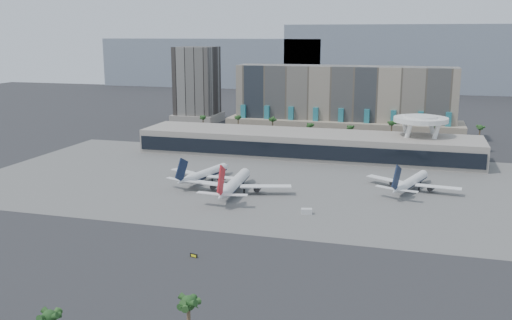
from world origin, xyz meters
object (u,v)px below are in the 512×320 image
(airliner_centre, at_px, (235,183))
(service_vehicle_b, at_px, (307,211))
(airliner_left, at_px, (205,174))
(service_vehicle_a, at_px, (200,178))
(airliner_right, at_px, (411,182))
(taxiway_sign, at_px, (194,256))

(airliner_centre, height_order, service_vehicle_b, airliner_centre)
(airliner_left, distance_m, service_vehicle_a, 4.16)
(service_vehicle_b, bearing_deg, airliner_right, 37.12)
(service_vehicle_b, distance_m, taxiway_sign, 52.23)
(airliner_right, height_order, service_vehicle_b, airliner_right)
(service_vehicle_a, xyz_separation_m, taxiway_sign, (29.92, -80.27, -0.59))
(airliner_centre, distance_m, service_vehicle_a, 25.86)
(service_vehicle_b, relative_size, taxiway_sign, 1.59)
(airliner_left, relative_size, service_vehicle_a, 8.31)
(airliner_right, bearing_deg, service_vehicle_b, -111.11)
(airliner_centre, height_order, airliner_right, airliner_centre)
(airliner_right, distance_m, taxiway_sign, 104.99)
(airliner_right, xyz_separation_m, taxiway_sign, (-56.70, -88.32, -2.94))
(service_vehicle_b, bearing_deg, airliner_left, 133.81)
(airliner_right, bearing_deg, airliner_centre, -142.24)
(airliner_right, height_order, taxiway_sign, airliner_right)
(service_vehicle_a, bearing_deg, airliner_left, -1.61)
(airliner_centre, distance_m, taxiway_sign, 65.83)
(airliner_right, distance_m, service_vehicle_a, 87.03)
(airliner_centre, xyz_separation_m, service_vehicle_a, (-20.75, 15.17, -2.86))
(airliner_left, distance_m, airliner_right, 83.96)
(airliner_left, xyz_separation_m, service_vehicle_b, (49.44, -31.82, -2.41))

